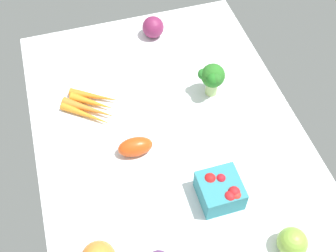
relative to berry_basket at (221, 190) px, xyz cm
name	(u,v)px	position (x,y,z in cm)	size (l,w,h in cm)	color
tablecloth	(168,132)	(-24.58, -6.58, -4.90)	(104.00, 76.00, 2.00)	white
berry_basket	(221,190)	(0.00, 0.00, 0.00)	(10.52, 10.52, 8.09)	teal
broccoli_head	(212,77)	(-34.27, 10.03, 3.38)	(8.18, 7.92, 11.27)	#A9C97C
red_onion_center	(153,27)	(-65.13, 0.17, -0.20)	(7.41, 7.41, 7.41)	#7C234E
carrot_bunch	(91,106)	(-38.87, -26.44, -2.54)	(17.85, 18.69, 2.94)	orange
heirloom_tomato_green	(292,242)	(17.36, 11.30, -0.30)	(7.20, 7.20, 7.20)	#86B53F
roma_tomato	(135,147)	(-19.86, -17.38, -1.23)	(9.67, 5.34, 5.34)	#D64916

